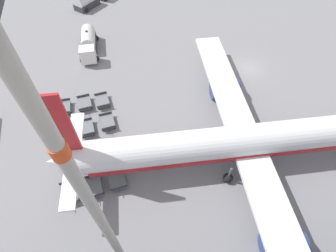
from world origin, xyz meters
name	(u,v)px	position (x,y,z in m)	size (l,w,h in m)	color
ground_plane	(249,68)	(0.00, 0.00, 0.00)	(500.00, 500.00, 0.00)	gray
airplane	(257,141)	(14.94, -7.15, 3.28)	(40.90, 45.52, 12.71)	white
fuel_tanker_primary	(89,43)	(-11.42, -23.76, 1.28)	(8.35, 3.57, 2.98)	white
baggage_dolly_row_near_col_a	(64,108)	(1.56, -28.27, 0.48)	(3.29, 1.91, 0.92)	slate
baggage_dolly_row_near_col_b	(66,131)	(5.76, -28.14, 0.48)	(3.26, 1.84, 0.92)	slate
baggage_dolly_row_near_col_c	(69,160)	(10.18, -27.89, 0.48)	(3.30, 1.92, 0.92)	slate
baggage_dolly_row_near_col_d	(69,193)	(14.33, -28.00, 0.48)	(3.32, 1.97, 0.92)	slate
baggage_dolly_row_mid_a_col_a	(85,103)	(1.47, -25.49, 0.48)	(3.31, 1.96, 0.92)	slate
baggage_dolly_row_mid_a_col_b	(87,128)	(5.93, -25.54, 0.48)	(3.30, 1.93, 0.92)	slate
baggage_dolly_row_mid_a_col_c	(91,154)	(9.95, -25.35, 0.48)	(3.31, 1.95, 0.92)	slate
baggage_dolly_row_mid_a_col_d	(94,187)	(14.28, -25.40, 0.48)	(3.31, 1.94, 0.92)	slate
baggage_dolly_row_mid_b_col_a	(102,101)	(1.64, -23.09, 0.48)	(3.31, 1.95, 0.92)	slate
baggage_dolly_row_mid_b_col_b	(107,122)	(5.59, -22.88, 0.48)	(3.31, 1.94, 0.92)	slate
baggage_dolly_row_mid_b_col_c	(111,149)	(9.91, -22.96, 0.48)	(3.27, 1.86, 0.92)	slate
baggage_dolly_row_mid_b_col_d	(117,179)	(14.05, -22.84, 0.48)	(3.29, 1.89, 0.92)	slate
apron_light_mast	(97,214)	(23.16, -22.98, 14.36)	(2.00, 0.70, 25.22)	#ADA89E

